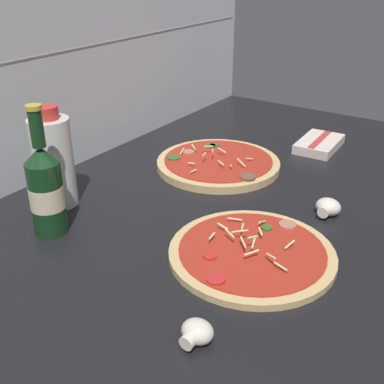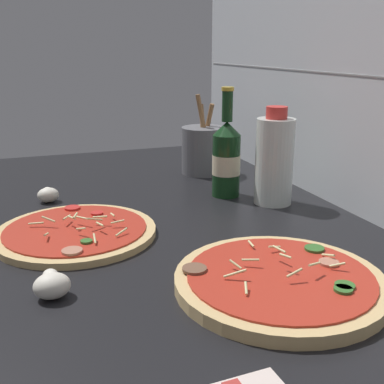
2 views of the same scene
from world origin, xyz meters
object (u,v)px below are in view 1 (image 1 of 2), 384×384
object	(u,v)px
oil_bottle	(53,161)
pizza_near	(252,253)
pizza_far	(218,163)
mushroom_right	(196,333)
dish_towel	(319,144)
mushroom_left	(328,207)
beer_bottle	(46,189)

from	to	relation	value
oil_bottle	pizza_near	bearing A→B (deg)	-83.29
oil_bottle	pizza_far	bearing A→B (deg)	-27.32
mushroom_right	dish_towel	distance (cm)	79.21
mushroom_left	mushroom_right	world-z (taller)	mushroom_left
oil_bottle	mushroom_left	world-z (taller)	oil_bottle
mushroom_right	pizza_far	bearing A→B (deg)	28.43
pizza_far	mushroom_left	xyz separation A→B (cm)	(-8.23, -30.54, 0.72)
pizza_near	mushroom_right	xyz separation A→B (cm)	(-22.34, -3.32, 0.87)
pizza_far	mushroom_right	bearing A→B (deg)	-151.57
oil_bottle	mushroom_left	xyz separation A→B (cm)	(26.54, -48.50, -7.87)
pizza_far	mushroom_right	distance (cm)	59.21
pizza_near	mushroom_right	size ratio (longest dim) A/B	5.93
pizza_near	pizza_far	distance (cm)	38.76
pizza_near	dish_towel	distance (cm)	56.62
pizza_near	dish_towel	world-z (taller)	pizza_near
pizza_near	beer_bottle	world-z (taller)	beer_bottle
pizza_near	mushroom_left	bearing A→B (deg)	-14.78
beer_bottle	pizza_far	bearing A→B (deg)	-13.65
oil_bottle	mushroom_left	bearing A→B (deg)	-61.31
mushroom_left	mushroom_right	distance (cm)	43.90
mushroom_left	dish_towel	xyz separation A→B (cm)	(34.40, 14.71, -0.55)
pizza_near	oil_bottle	xyz separation A→B (cm)	(-5.04, 42.83, 8.88)
pizza_near	mushroom_right	bearing A→B (deg)	-171.54
dish_towel	beer_bottle	bearing A→B (deg)	159.22
pizza_far	oil_bottle	bearing A→B (deg)	152.68
mushroom_right	oil_bottle	bearing A→B (deg)	69.45
mushroom_left	dish_towel	world-z (taller)	mushroom_left
oil_bottle	dish_towel	bearing A→B (deg)	-29.01
beer_bottle	dish_towel	world-z (taller)	beer_bottle
beer_bottle	mushroom_right	distance (cm)	40.34
beer_bottle	mushroom_left	distance (cm)	54.43
oil_bottle	dish_towel	xyz separation A→B (cm)	(60.94, -33.79, -8.42)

